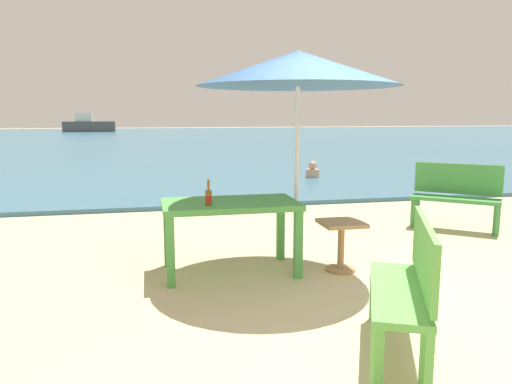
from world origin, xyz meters
TOP-DOWN VIEW (x-y plane):
  - ground_plane at (0.00, 0.00)m, footprint 120.00×120.00m
  - sea_water at (0.00, 30.00)m, footprint 120.00×50.00m
  - picnic_table_green at (-1.23, 1.45)m, footprint 1.40×0.80m
  - beer_bottle_amber at (-1.48, 1.27)m, footprint 0.07×0.07m
  - patio_umbrella at (-0.52, 1.42)m, footprint 2.10×2.10m
  - side_table_wood at (-0.08, 1.24)m, footprint 0.44×0.44m
  - bench_green_left at (2.29, 2.71)m, footprint 1.15×1.05m
  - bench_green_right at (-0.34, -0.61)m, footprint 0.84×1.24m
  - swimmer_person at (2.01, 8.28)m, footprint 0.34×0.34m
  - boat_tanker at (-7.27, 44.13)m, footprint 4.54×1.24m

SIDE VIEW (x-z plane):
  - ground_plane at x=0.00m, z-range 0.00..0.00m
  - sea_water at x=0.00m, z-range 0.00..0.08m
  - swimmer_person at x=2.01m, z-range 0.03..0.44m
  - side_table_wood at x=-0.08m, z-range 0.08..0.62m
  - bench_green_left at x=2.29m, z-range 0.07..1.02m
  - bench_green_right at x=-0.34m, z-range 0.07..1.02m
  - picnic_table_green at x=-1.23m, z-range 0.27..1.03m
  - boat_tanker at x=-7.27m, z-range -0.15..1.50m
  - beer_bottle_amber at x=-1.48m, z-range 0.72..0.99m
  - patio_umbrella at x=-0.52m, z-range 0.97..3.27m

